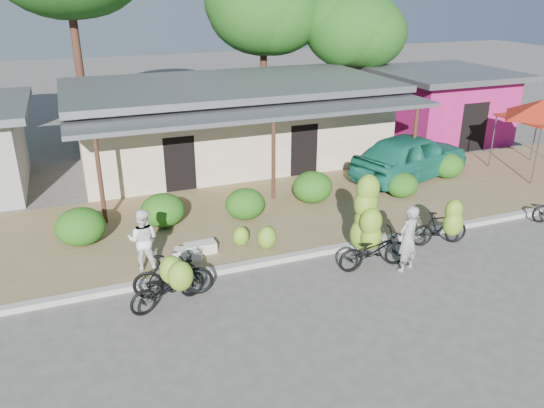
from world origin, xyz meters
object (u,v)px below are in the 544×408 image
(red_canopy, at_px, (543,109))
(vendor, at_px, (408,239))
(bike_center, at_px, (370,232))
(tree_near_right, at_px, (349,27))
(bystander, at_px, (143,240))
(teal_van, at_px, (411,156))
(tree_center_right, at_px, (259,7))
(bike_left, at_px, (173,275))
(sack_near, at_px, (200,248))
(sack_far, at_px, (188,254))
(bike_far_left, at_px, (169,285))
(bike_right, at_px, (443,225))

(red_canopy, xyz_separation_m, vendor, (-9.06, -4.70, -1.70))
(bike_center, bearing_deg, tree_near_right, -22.99)
(bystander, distance_m, teal_van, 11.04)
(tree_center_right, xyz_separation_m, bike_left, (-7.75, -15.39, -5.29))
(tree_center_right, height_order, bike_center, tree_center_right)
(tree_center_right, bearing_deg, sack_near, -116.12)
(tree_near_right, distance_m, red_canopy, 10.34)
(bike_left, distance_m, teal_van, 11.22)
(sack_far, relative_size, bystander, 0.45)
(tree_near_right, height_order, bike_far_left, tree_near_right)
(vendor, bearing_deg, sack_near, -47.36)
(bike_center, xyz_separation_m, bike_right, (2.45, 0.09, -0.25))
(red_canopy, distance_m, bystander, 15.70)
(bike_center, relative_size, teal_van, 0.47)
(bike_center, height_order, bike_right, bike_center)
(vendor, xyz_separation_m, teal_van, (4.11, 5.79, 0.09))
(bike_left, height_order, bystander, bystander)
(tree_near_right, height_order, teal_van, tree_near_right)
(bike_far_left, distance_m, teal_van, 11.49)
(red_canopy, height_order, sack_far, red_canopy)
(sack_far, xyz_separation_m, bystander, (-1.15, -0.12, 0.68))
(bike_center, xyz_separation_m, vendor, (0.73, -0.65, -0.02))
(tree_center_right, xyz_separation_m, sack_near, (-6.65, -13.56, -5.66))
(teal_van, bearing_deg, tree_center_right, -6.08)
(sack_far, distance_m, bystander, 1.34)
(bike_left, height_order, bike_center, bike_center)
(tree_near_right, height_order, bystander, tree_near_right)
(tree_near_right, bearing_deg, tree_center_right, 153.43)
(bike_far_left, distance_m, sack_near, 2.50)
(red_canopy, relative_size, bike_right, 1.98)
(red_canopy, bearing_deg, teal_van, 167.52)
(tree_center_right, distance_m, bike_center, 16.54)
(bike_right, relative_size, sack_far, 2.36)
(tree_near_right, xyz_separation_m, bike_center, (-6.54, -13.56, -4.12))
(bike_right, bearing_deg, vendor, 123.02)
(bike_far_left, bearing_deg, bystander, -8.91)
(bike_left, bearing_deg, red_canopy, -64.68)
(bike_center, bearing_deg, sack_near, 66.82)
(tree_near_right, relative_size, teal_van, 1.33)
(bike_center, bearing_deg, vendor, -128.93)
(tree_center_right, height_order, bike_right, tree_center_right)
(sack_near, bearing_deg, tree_near_right, 47.35)
(bike_left, xyz_separation_m, bike_center, (5.21, -0.17, 0.29))
(red_canopy, xyz_separation_m, bystander, (-15.43, -2.37, -1.67))
(tree_near_right, relative_size, bystander, 4.18)
(sack_far, distance_m, teal_van, 9.95)
(tree_center_right, xyz_separation_m, bike_far_left, (-7.90, -15.71, -5.35))
(teal_van, bearing_deg, bike_center, 118.26)
(tree_center_right, relative_size, teal_van, 1.56)
(sack_far, height_order, vendor, vendor)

